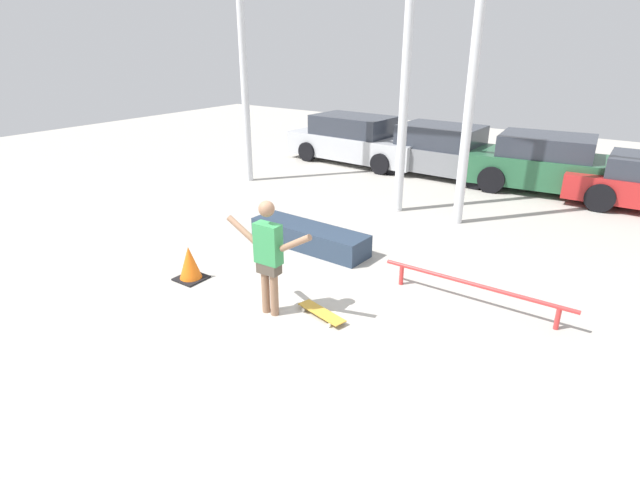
% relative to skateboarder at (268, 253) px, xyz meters
% --- Properties ---
extents(ground_plane, '(36.00, 36.00, 0.00)m').
position_rel_skateboarder_xyz_m(ground_plane, '(0.08, -0.10, -0.95)').
color(ground_plane, '#B2ADA3').
extents(skateboarder, '(1.43, 0.22, 1.69)m').
position_rel_skateboarder_xyz_m(skateboarder, '(0.00, 0.00, 0.00)').
color(skateboarder, '#8C664C').
rests_on(skateboarder, ground_plane).
extents(skateboard, '(0.84, 0.40, 0.08)m').
position_rel_skateboarder_xyz_m(skateboard, '(0.66, 0.34, -0.89)').
color(skateboard, gold).
rests_on(skateboard, ground_plane).
extents(grind_box, '(2.41, 0.74, 0.42)m').
position_rel_skateboarder_xyz_m(grind_box, '(-1.00, 2.30, -0.74)').
color(grind_box, '#28384C').
rests_on(grind_box, ground_plane).
extents(grind_rail, '(2.84, 0.08, 0.37)m').
position_rel_skateboarder_xyz_m(grind_rail, '(2.29, 1.91, -0.65)').
color(grind_rail, red).
rests_on(grind_rail, ground_plane).
extents(canopy_support_left, '(4.80, 0.20, 6.52)m').
position_rel_skateboarder_xyz_m(canopy_support_left, '(-2.93, 5.23, 2.90)').
color(canopy_support_left, silver).
rests_on(canopy_support_left, ground_plane).
extents(canopy_support_right, '(4.80, 0.20, 6.52)m').
position_rel_skateboarder_xyz_m(canopy_support_right, '(3.08, 5.23, 2.90)').
color(canopy_support_right, silver).
rests_on(canopy_support_right, ground_plane).
extents(parked_car_silver, '(4.52, 2.03, 1.45)m').
position_rel_skateboarder_xyz_m(parked_car_silver, '(-3.96, 8.83, -0.26)').
color(parked_car_silver, '#B7BABF').
rests_on(parked_car_silver, ground_plane).
extents(parked_car_grey, '(4.05, 1.94, 1.42)m').
position_rel_skateboarder_xyz_m(parked_car_grey, '(-1.08, 8.88, -0.27)').
color(parked_car_grey, slate).
rests_on(parked_car_grey, ground_plane).
extents(parked_car_green, '(4.18, 2.23, 1.43)m').
position_rel_skateboarder_xyz_m(parked_car_green, '(1.76, 8.89, -0.25)').
color(parked_car_green, '#28603D').
rests_on(parked_car_green, ground_plane).
extents(traffic_cone, '(0.45, 0.45, 0.57)m').
position_rel_skateboarder_xyz_m(traffic_cone, '(-1.78, 0.08, -0.67)').
color(traffic_cone, black).
rests_on(traffic_cone, ground_plane).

